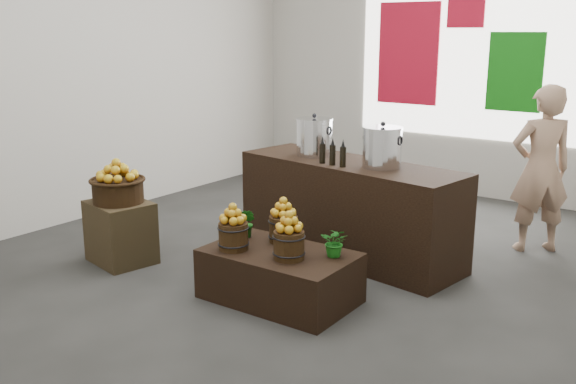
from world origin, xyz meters
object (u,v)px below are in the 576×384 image
Objects in this scene: counter at (349,209)px; shopper at (541,169)px; stock_pot_left at (314,138)px; wicker_basket at (118,191)px; display_table at (280,276)px; stock_pot_center at (382,148)px; crate at (121,232)px.

counter is 1.38× the size of shopper.
shopper is at bearing 31.41° from stock_pot_left.
wicker_basket is 0.39× the size of display_table.
display_table is 3.41× the size of stock_pot_left.
display_table is at bearing -67.26° from stock_pot_left.
wicker_basket is 2.03m from stock_pot_left.
wicker_basket is 2.56m from stock_pot_center.
stock_pot_left and stock_pot_center have the same top height.
display_table is at bearing -102.08° from stock_pot_center.
stock_pot_center is (2.08, 1.42, 0.43)m from wicker_basket.
stock_pot_left is 1.00× the size of stock_pot_center.
wicker_basket is 0.28× the size of shopper.
counter is at bearing 40.82° from crate.
stock_pot_center reaches higher than wicker_basket.
crate is at bearing 0.00° from wicker_basket.
crate is at bearing -175.39° from display_table.
counter is 6.47× the size of stock_pot_center.
counter reaches higher than crate.
wicker_basket is 2.27m from counter.
display_table is 1.58m from stock_pot_center.
stock_pot_left is (1.23, 1.55, 0.43)m from wicker_basket.
wicker_basket is 1.89m from display_table.
wicker_basket is 0.21× the size of counter.
shopper is (1.11, 1.32, -0.29)m from stock_pot_center.
stock_pot_left is at bearing 51.45° from crate.
wicker_basket is at bearing -130.68° from counter.
wicker_basket is at bearing 1.32° from shopper.
stock_pot_center is at bearing 34.35° from crate.
crate is 1.67× the size of stock_pot_left.
wicker_basket is at bearing -128.55° from stock_pot_left.
stock_pot_center is at bearing -0.00° from counter.
crate is 0.41m from wicker_basket.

